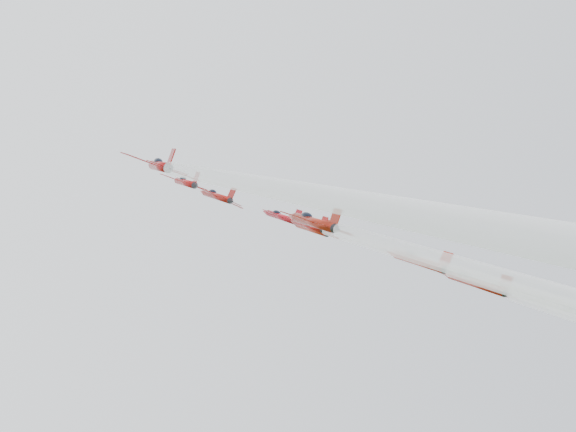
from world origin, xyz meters
TOP-DOWN VIEW (x-y plane):
  - jet_lead at (-1.40, 24.25)m, footprint 10.30×12.50m
  - jet_row2_left at (-13.23, 11.47)m, footprint 9.06×10.99m
  - jet_row2_center at (2.81, 8.45)m, footprint 8.53×10.36m
  - jet_row2_right at (10.92, 11.81)m, footprint 9.88×12.00m
  - jet_center at (2.97, -31.17)m, footprint 8.49×73.13m
  - jet_rear_farleft at (-27.58, -50.32)m, footprint 9.38×80.79m

SIDE VIEW (x-z plane):
  - jet_rear_farleft at x=-27.58m, z-range 74.70..139.38m
  - jet_center at x=2.97m, z-range 93.01..151.56m
  - jet_row2_center at x=2.81m, z-range 149.76..158.05m
  - jet_row2_left at x=-13.23m, z-range 151.92..160.72m
  - jet_row2_right at x=10.92m, z-range 151.79..161.41m
  - jet_lead at x=-1.40m, z-range 161.50..171.52m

